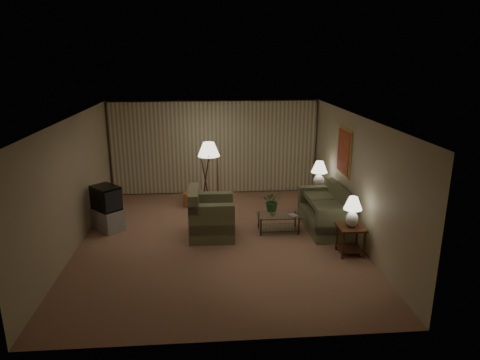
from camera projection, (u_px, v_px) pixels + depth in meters
name	position (u px, v px, depth m)	size (l,w,h in m)	color
ground	(219.00, 240.00, 9.44)	(7.00, 7.00, 0.00)	#9E7057
room_shell	(217.00, 148.00, 10.39)	(6.04, 7.02, 2.72)	#BFB592
sofa	(325.00, 213.00, 9.94)	(1.81, 0.97, 0.78)	#747653
armchair	(212.00, 218.00, 9.52)	(1.05, 1.00, 0.88)	#747653
side_table_near	(351.00, 235.00, 8.65)	(0.53, 0.53, 0.60)	#3B2010
side_table_far	(318.00, 195.00, 11.14)	(0.51, 0.42, 0.60)	#3B2010
table_lamp_near	(353.00, 209.00, 8.50)	(0.37, 0.37, 0.63)	silver
table_lamp_far	(319.00, 172.00, 10.97)	(0.42, 0.42, 0.72)	silver
coffee_table	(279.00, 220.00, 9.79)	(1.00, 0.55, 0.41)	silver
tv_cabinet	(108.00, 219.00, 9.93)	(0.84, 0.85, 0.50)	#ABABAD
crt_tv	(106.00, 198.00, 9.79)	(0.78, 0.78, 0.55)	black
floor_lamp	(209.00, 174.00, 11.22)	(0.57, 0.57, 1.76)	#3B2010
ottoman	(193.00, 199.00, 11.54)	(0.55, 0.55, 0.37)	#9E5C35
vase	(272.00, 212.00, 9.72)	(0.16, 0.16, 0.16)	silver
flowers	(273.00, 198.00, 9.63)	(0.43, 0.37, 0.47)	#316F31
book	(290.00, 216.00, 9.67)	(0.16, 0.22, 0.02)	olive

